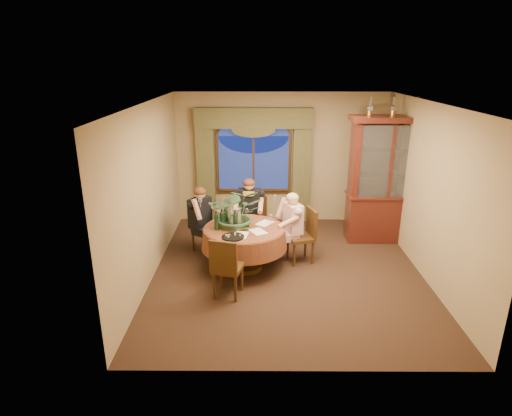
{
  "coord_description": "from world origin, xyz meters",
  "views": [
    {
      "loc": [
        -0.49,
        -6.57,
        3.42
      ],
      "look_at": [
        -0.53,
        0.11,
        1.1
      ],
      "focal_mm": 30.0,
      "sensor_mm": 36.0,
      "label": 1
    }
  ],
  "objects_px": {
    "oil_lamp_center": "(394,106)",
    "centerpiece_plant": "(236,192)",
    "chair_back_right": "(254,223)",
    "wine_bottle_2": "(222,218)",
    "olive_bowl": "(245,228)",
    "wine_bottle_0": "(216,220)",
    "china_cabinet": "(386,180)",
    "oil_lamp_left": "(370,106)",
    "chair_right": "(300,236)",
    "stoneware_vase": "(237,217)",
    "dining_table": "(244,248)",
    "person_back": "(200,221)",
    "wine_bottle_3": "(226,215)",
    "wine_bottle_1": "(231,217)",
    "person_pink": "(293,227)",
    "wine_bottle_4": "(235,219)",
    "oil_lamp_right": "(417,106)",
    "chair_back": "(205,227)",
    "chair_front_left": "(228,266)",
    "person_scarf": "(249,212)"
  },
  "relations": [
    {
      "from": "china_cabinet",
      "to": "centerpiece_plant",
      "type": "bearing_deg",
      "value": -157.37
    },
    {
      "from": "china_cabinet",
      "to": "chair_right",
      "type": "relative_size",
      "value": 2.55
    },
    {
      "from": "china_cabinet",
      "to": "oil_lamp_left",
      "type": "distance_m",
      "value": 1.46
    },
    {
      "from": "oil_lamp_center",
      "to": "chair_right",
      "type": "distance_m",
      "value": 2.92
    },
    {
      "from": "oil_lamp_right",
      "to": "wine_bottle_1",
      "type": "distance_m",
      "value": 3.94
    },
    {
      "from": "china_cabinet",
      "to": "oil_lamp_left",
      "type": "bearing_deg",
      "value": 180.0
    },
    {
      "from": "dining_table",
      "to": "wine_bottle_0",
      "type": "xyz_separation_m",
      "value": [
        -0.45,
        -0.1,
        0.54
      ]
    },
    {
      "from": "oil_lamp_left",
      "to": "chair_back",
      "type": "distance_m",
      "value": 3.74
    },
    {
      "from": "person_pink",
      "to": "stoneware_vase",
      "type": "height_order",
      "value": "person_pink"
    },
    {
      "from": "chair_back",
      "to": "person_pink",
      "type": "distance_m",
      "value": 1.64
    },
    {
      "from": "person_back",
      "to": "wine_bottle_4",
      "type": "xyz_separation_m",
      "value": [
        0.67,
        -0.6,
        0.27
      ]
    },
    {
      "from": "chair_back_right",
      "to": "person_back",
      "type": "height_order",
      "value": "person_back"
    },
    {
      "from": "chair_right",
      "to": "person_pink",
      "type": "bearing_deg",
      "value": 50.59
    },
    {
      "from": "oil_lamp_center",
      "to": "olive_bowl",
      "type": "distance_m",
      "value": 3.53
    },
    {
      "from": "dining_table",
      "to": "wine_bottle_3",
      "type": "xyz_separation_m",
      "value": [
        -0.32,
        0.19,
        0.54
      ]
    },
    {
      "from": "china_cabinet",
      "to": "stoneware_vase",
      "type": "distance_m",
      "value": 3.07
    },
    {
      "from": "person_back",
      "to": "wine_bottle_4",
      "type": "distance_m",
      "value": 0.94
    },
    {
      "from": "chair_back",
      "to": "olive_bowl",
      "type": "bearing_deg",
      "value": 87.75
    },
    {
      "from": "oil_lamp_right",
      "to": "chair_right",
      "type": "height_order",
      "value": "oil_lamp_right"
    },
    {
      "from": "oil_lamp_left",
      "to": "stoneware_vase",
      "type": "xyz_separation_m",
      "value": [
        -2.39,
        -1.17,
        -1.72
      ]
    },
    {
      "from": "chair_back_right",
      "to": "wine_bottle_2",
      "type": "distance_m",
      "value": 1.16
    },
    {
      "from": "centerpiece_plant",
      "to": "wine_bottle_0",
      "type": "bearing_deg",
      "value": -147.55
    },
    {
      "from": "olive_bowl",
      "to": "wine_bottle_2",
      "type": "distance_m",
      "value": 0.42
    },
    {
      "from": "chair_right",
      "to": "chair_front_left",
      "type": "height_order",
      "value": "same"
    },
    {
      "from": "oil_lamp_center",
      "to": "stoneware_vase",
      "type": "bearing_deg",
      "value": -157.48
    },
    {
      "from": "stoneware_vase",
      "to": "wine_bottle_0",
      "type": "xyz_separation_m",
      "value": [
        -0.33,
        -0.22,
        0.02
      ]
    },
    {
      "from": "oil_lamp_right",
      "to": "chair_right",
      "type": "relative_size",
      "value": 0.35
    },
    {
      "from": "person_scarf",
      "to": "stoneware_vase",
      "type": "height_order",
      "value": "person_scarf"
    },
    {
      "from": "wine_bottle_2",
      "to": "wine_bottle_4",
      "type": "bearing_deg",
      "value": -9.64
    },
    {
      "from": "oil_lamp_left",
      "to": "chair_front_left",
      "type": "height_order",
      "value": "oil_lamp_left"
    },
    {
      "from": "oil_lamp_center",
      "to": "centerpiece_plant",
      "type": "bearing_deg",
      "value": -157.37
    },
    {
      "from": "chair_right",
      "to": "chair_back_right",
      "type": "height_order",
      "value": "same"
    },
    {
      "from": "wine_bottle_1",
      "to": "wine_bottle_3",
      "type": "distance_m",
      "value": 0.15
    },
    {
      "from": "dining_table",
      "to": "person_back",
      "type": "bearing_deg",
      "value": 145.53
    },
    {
      "from": "olive_bowl",
      "to": "wine_bottle_2",
      "type": "height_order",
      "value": "wine_bottle_2"
    },
    {
      "from": "person_back",
      "to": "wine_bottle_3",
      "type": "xyz_separation_m",
      "value": [
        0.5,
        -0.37,
        0.27
      ]
    },
    {
      "from": "china_cabinet",
      "to": "olive_bowl",
      "type": "relative_size",
      "value": 15.31
    },
    {
      "from": "chair_back_right",
      "to": "olive_bowl",
      "type": "distance_m",
      "value": 1.05
    },
    {
      "from": "china_cabinet",
      "to": "wine_bottle_2",
      "type": "distance_m",
      "value": 3.34
    },
    {
      "from": "oil_lamp_left",
      "to": "chair_back_right",
      "type": "relative_size",
      "value": 0.35
    },
    {
      "from": "wine_bottle_1",
      "to": "wine_bottle_4",
      "type": "height_order",
      "value": "same"
    },
    {
      "from": "dining_table",
      "to": "china_cabinet",
      "type": "relative_size",
      "value": 0.6
    },
    {
      "from": "olive_bowl",
      "to": "wine_bottle_1",
      "type": "distance_m",
      "value": 0.31
    },
    {
      "from": "oil_lamp_left",
      "to": "wine_bottle_0",
      "type": "xyz_separation_m",
      "value": [
        -2.72,
        -1.38,
        -1.7
      ]
    },
    {
      "from": "chair_right",
      "to": "oil_lamp_right",
      "type": "bearing_deg",
      "value": -80.42
    },
    {
      "from": "dining_table",
      "to": "wine_bottle_2",
      "type": "height_order",
      "value": "wine_bottle_2"
    },
    {
      "from": "dining_table",
      "to": "person_scarf",
      "type": "relative_size",
      "value": 1.08
    },
    {
      "from": "wine_bottle_0",
      "to": "wine_bottle_2",
      "type": "relative_size",
      "value": 1.0
    },
    {
      "from": "olive_bowl",
      "to": "wine_bottle_0",
      "type": "distance_m",
      "value": 0.49
    },
    {
      "from": "olive_bowl",
      "to": "stoneware_vase",
      "type": "bearing_deg",
      "value": 125.66
    }
  ]
}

